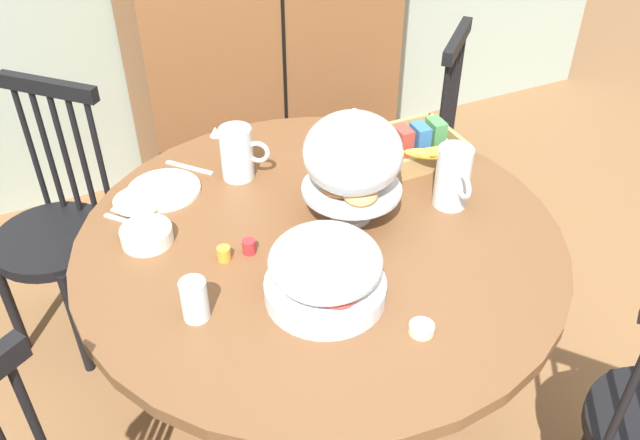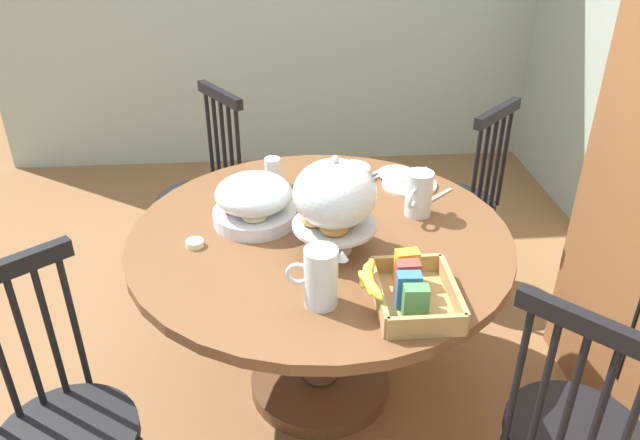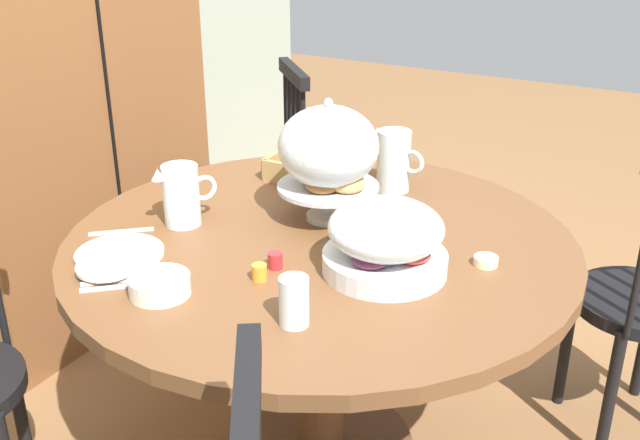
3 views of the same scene
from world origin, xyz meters
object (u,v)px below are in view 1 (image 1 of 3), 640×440
at_px(cereal_basket, 411,147).
at_px(drinking_glass, 194,300).
at_px(windsor_chair_facing_door, 57,235).
at_px(pastry_stand_with_dome, 353,158).
at_px(windsor_chair_by_cabinet, 410,152).
at_px(milk_pitcher, 452,179).
at_px(cereal_bowl, 147,235).
at_px(orange_juice_pitcher, 237,155).
at_px(butter_dish, 422,329).
at_px(fruit_platter_covered, 325,271).
at_px(china_plate_large, 164,190).
at_px(dining_table, 320,284).
at_px(china_plate_small, 139,200).

bearing_deg(cereal_basket, drinking_glass, -155.04).
xyz_separation_m(windsor_chair_facing_door, pastry_stand_with_dome, (0.79, -0.67, 0.48)).
xyz_separation_m(windsor_chair_by_cabinet, milk_pitcher, (-0.31, -0.69, 0.37)).
bearing_deg(windsor_chair_by_cabinet, drinking_glass, -143.75).
height_order(pastry_stand_with_dome, cereal_bowl, pastry_stand_with_dome).
xyz_separation_m(milk_pitcher, cereal_basket, (0.02, 0.25, -0.04)).
distance_m(orange_juice_pitcher, cereal_basket, 0.55).
bearing_deg(windsor_chair_by_cabinet, butter_dish, -121.13).
bearing_deg(windsor_chair_facing_door, orange_juice_pitcher, -30.86).
bearing_deg(fruit_platter_covered, pastry_stand_with_dome, 51.92).
relative_size(orange_juice_pitcher, drinking_glass, 1.55).
xyz_separation_m(fruit_platter_covered, china_plate_large, (-0.24, 0.62, -0.08)).
relative_size(windsor_chair_by_cabinet, butter_dish, 16.25).
height_order(fruit_platter_covered, drinking_glass, fruit_platter_covered).
relative_size(milk_pitcher, butter_dish, 3.10).
distance_m(dining_table, butter_dish, 0.48).
relative_size(dining_table, cereal_basket, 4.26).
bearing_deg(pastry_stand_with_dome, drinking_glass, -159.02).
relative_size(fruit_platter_covered, china_plate_small, 2.00).
relative_size(orange_juice_pitcher, cereal_basket, 0.54).
bearing_deg(fruit_platter_covered, milk_pitcher, 21.75).
xyz_separation_m(orange_juice_pitcher, cereal_basket, (0.53, -0.14, -0.03)).
height_order(orange_juice_pitcher, butter_dish, orange_juice_pitcher).
distance_m(windsor_chair_by_cabinet, china_plate_small, 1.22).
bearing_deg(cereal_bowl, cereal_basket, 3.56).
xyz_separation_m(dining_table, pastry_stand_with_dome, (0.12, 0.04, 0.38)).
height_order(windsor_chair_by_cabinet, butter_dish, windsor_chair_by_cabinet).
distance_m(china_plate_small, drinking_glass, 0.51).
height_order(windsor_chair_by_cabinet, cereal_basket, windsor_chair_by_cabinet).
bearing_deg(fruit_platter_covered, orange_juice_pitcher, 91.10).
height_order(cereal_basket, china_plate_large, cereal_basket).
bearing_deg(drinking_glass, orange_juice_pitcher, 60.82).
distance_m(cereal_bowl, butter_dish, 0.78).
relative_size(pastry_stand_with_dome, fruit_platter_covered, 1.15).
xyz_separation_m(china_plate_large, china_plate_small, (-0.08, -0.04, 0.01)).
relative_size(pastry_stand_with_dome, cereal_bowl, 2.46).
xyz_separation_m(dining_table, china_plate_small, (-0.42, 0.35, 0.20)).
bearing_deg(butter_dish, orange_juice_pitcher, 101.53).
xyz_separation_m(orange_juice_pitcher, drinking_glass, (-0.30, -0.53, -0.02)).
height_order(windsor_chair_facing_door, butter_dish, windsor_chair_facing_door).
xyz_separation_m(orange_juice_pitcher, milk_pitcher, (0.51, -0.40, 0.01)).
xyz_separation_m(windsor_chair_by_cabinet, china_plate_small, (-1.14, -0.31, 0.30)).
bearing_deg(butter_dish, fruit_platter_covered, 126.87).
height_order(orange_juice_pitcher, cereal_basket, orange_juice_pitcher).
bearing_deg(china_plate_small, fruit_platter_covered, -60.56).
relative_size(windsor_chair_facing_door, milk_pitcher, 5.24).
height_order(windsor_chair_facing_door, drinking_glass, windsor_chair_facing_door).
distance_m(pastry_stand_with_dome, drinking_glass, 0.57).
xyz_separation_m(pastry_stand_with_dome, milk_pitcher, (0.29, -0.07, -0.11)).
bearing_deg(cereal_basket, orange_juice_pitcher, 164.82).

